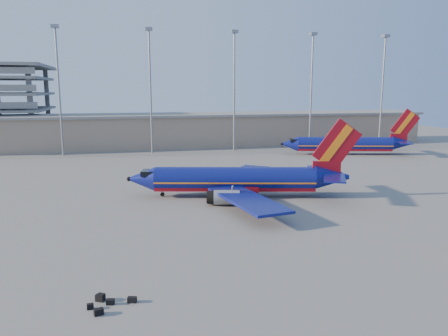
{
  "coord_description": "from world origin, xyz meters",
  "views": [
    {
      "loc": [
        -11.38,
        -57.64,
        15.01
      ],
      "look_at": [
        2.18,
        1.31,
        4.0
      ],
      "focal_mm": 35.0,
      "sensor_mm": 36.0,
      "label": 1
    }
  ],
  "objects": [
    {
      "name": "light_mast_row",
      "position": [
        5.0,
        46.0,
        17.55
      ],
      "size": [
        101.6,
        1.6,
        28.65
      ],
      "color": "gray",
      "rests_on": "ground"
    },
    {
      "name": "aircraft_main",
      "position": [
        4.28,
        0.28,
        2.36
      ],
      "size": [
        32.14,
        30.55,
        11.05
      ],
      "rotation": [
        0.0,
        0.0,
        -0.23
      ],
      "color": "navy",
      "rests_on": "ground"
    },
    {
      "name": "luggage_pile",
      "position": [
        -13.1,
        -28.0,
        0.22
      ],
      "size": [
        3.44,
        2.61,
        0.52
      ],
      "color": "black",
      "rests_on": "ground"
    },
    {
      "name": "aircraft_second",
      "position": [
        38.88,
        33.37,
        2.44
      ],
      "size": [
        30.82,
        14.51,
        10.63
      ],
      "rotation": [
        0.0,
        0.0,
        -0.25
      ],
      "color": "navy",
      "rests_on": "ground"
    },
    {
      "name": "ground",
      "position": [
        0.0,
        0.0,
        0.0
      ],
      "size": [
        220.0,
        220.0,
        0.0
      ],
      "primitive_type": "plane",
      "color": "slate",
      "rests_on": "ground"
    },
    {
      "name": "terminal_building",
      "position": [
        10.0,
        58.0,
        4.32
      ],
      "size": [
        122.0,
        16.0,
        8.5
      ],
      "color": "gray",
      "rests_on": "ground"
    }
  ]
}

